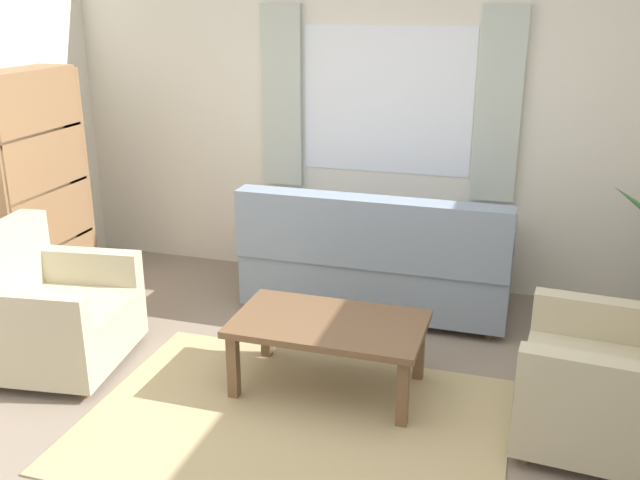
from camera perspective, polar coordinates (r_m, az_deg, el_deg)
The scene contains 9 objects.
ground_plane at distance 3.99m, azimuth -2.12°, elevation -14.59°, with size 6.24×6.24×0.00m, color gray.
wall_back at distance 5.57m, azimuth 5.47°, elevation 9.62°, with size 5.32×0.12×2.60m, color silver.
window_with_curtains at distance 5.47m, azimuth 5.33°, elevation 11.03°, with size 1.98×0.07×1.40m.
area_rug at distance 3.98m, azimuth -2.12°, elevation -14.52°, with size 2.25×1.61×0.01m, color tan.
couch at distance 5.18m, azimuth 4.58°, elevation -1.79°, with size 1.90×0.82×0.92m.
armchair_left at distance 4.72m, azimuth -21.08°, elevation -5.43°, with size 0.92×0.94×0.88m.
armchair_right at distance 3.97m, azimuth 22.76°, elevation -10.43°, with size 0.88×0.90×0.88m.
coffee_table at distance 4.12m, azimuth 0.70°, elevation -7.22°, with size 1.10×0.64×0.44m.
bookshelf at distance 5.62m, azimuth -21.58°, elevation 4.09°, with size 0.30×0.94×1.72m.
Camera 1 is at (1.11, -3.12, 2.21)m, focal length 39.85 mm.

